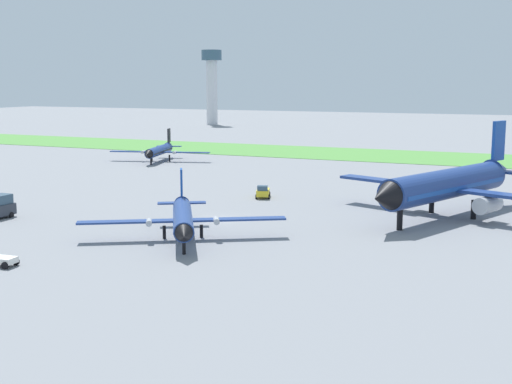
% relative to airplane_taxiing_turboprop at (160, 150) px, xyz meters
% --- Properties ---
extents(ground_plane, '(600.00, 600.00, 0.00)m').
position_rel_airplane_taxiing_turboprop_xyz_m(ground_plane, '(40.68, -50.92, -2.42)').
color(ground_plane, gray).
extents(grass_taxiway_strip, '(360.00, 28.00, 0.08)m').
position_rel_airplane_taxiing_turboprop_xyz_m(grass_taxiway_strip, '(40.68, 31.07, -2.38)').
color(grass_taxiway_strip, '#549342').
rests_on(grass_taxiway_strip, ground_plane).
extents(airplane_taxiing_turboprop, '(21.57, 18.62, 6.60)m').
position_rel_airplane_taxiing_turboprop_xyz_m(airplane_taxiing_turboprop, '(0.00, 0.00, 0.00)').
color(airplane_taxiing_turboprop, navy).
rests_on(airplane_taxiing_turboprop, ground_plane).
extents(airplane_foreground_turboprop, '(20.15, 17.58, 6.78)m').
position_rel_airplane_taxiing_turboprop_xyz_m(airplane_foreground_turboprop, '(41.72, -62.21, 0.07)').
color(airplane_foreground_turboprop, navy).
rests_on(airplane_foreground_turboprop, ground_plane).
extents(airplane_midfield_jet, '(31.66, 31.43, 11.68)m').
position_rel_airplane_taxiing_turboprop_xyz_m(airplane_midfield_jet, '(66.23, -37.58, 1.79)').
color(airplane_midfield_jet, navy).
rests_on(airplane_midfield_jet, ground_plane).
extents(pushback_tug_midfield, '(3.03, 4.00, 1.95)m').
position_rel_airplane_taxiing_turboprop_xyz_m(pushback_tug_midfield, '(38.96, -33.88, -1.50)').
color(pushback_tug_midfield, yellow).
rests_on(pushback_tug_midfield, ground_plane).
extents(baggage_cart_by_runway, '(2.52, 1.94, 0.90)m').
position_rel_airplane_taxiing_turboprop_xyz_m(baggage_cart_by_runway, '(31.96, -78.70, -1.84)').
color(baggage_cart_by_runway, white).
rests_on(baggage_cart_by_runway, ground_plane).
extents(control_tower, '(8.00, 8.00, 29.33)m').
position_rel_airplane_taxiing_turboprop_xyz_m(control_tower, '(-48.99, 117.96, 15.28)').
color(control_tower, silver).
rests_on(control_tower, ground_plane).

